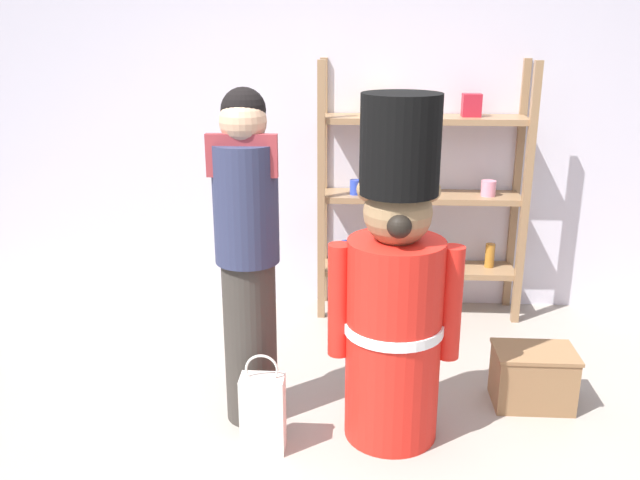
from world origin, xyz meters
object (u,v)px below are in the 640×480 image
merchandise_shelf (420,192)px  teddy_bear_guard (395,294)px  person_shopper (248,253)px  display_crate (533,377)px  shopping_bag (263,413)px

merchandise_shelf → teddy_bear_guard: (-0.24, -1.55, -0.12)m
merchandise_shelf → teddy_bear_guard: size_ratio=1.04×
person_shopper → teddy_bear_guard: bearing=-9.2°
teddy_bear_guard → merchandise_shelf: bearing=81.3°
teddy_bear_guard → display_crate: 1.03m
merchandise_shelf → person_shopper: 1.72m
shopping_bag → display_crate: 1.48m
merchandise_shelf → shopping_bag: (-0.85, -1.73, -0.68)m
merchandise_shelf → person_shopper: size_ratio=1.04×
merchandise_shelf → display_crate: 1.53m
person_shopper → merchandise_shelf: bearing=56.4°
person_shopper → shopping_bag: bearing=-71.4°
teddy_bear_guard → shopping_bag: size_ratio=3.31×
teddy_bear_guard → display_crate: size_ratio=3.94×
shopping_bag → display_crate: shopping_bag is taller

